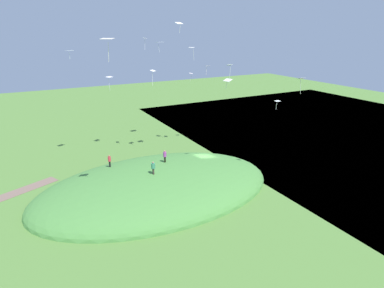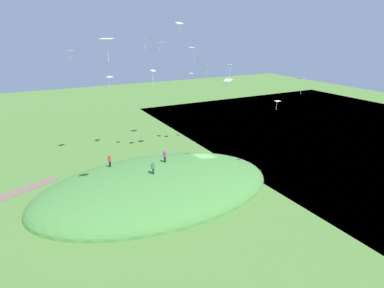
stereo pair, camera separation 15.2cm
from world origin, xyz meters
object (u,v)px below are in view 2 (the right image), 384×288
kite_0 (191,74)px  kite_1 (301,80)px  kite_9 (278,102)px  kite_8 (110,78)px  kite_7 (228,80)px  kite_10 (179,23)px  person_on_hilltop (109,159)px  kite_5 (153,72)px  kite_2 (229,67)px  kite_3 (160,42)px  kite_6 (69,51)px  kite_11 (192,48)px  person_watching_kites (165,155)px  kite_13 (145,39)px  kite_12 (208,67)px  person_walking_path (153,166)px  kite_4 (107,40)px

kite_0 → kite_1: 18.20m
kite_9 → kite_8: bearing=-54.8°
kite_7 → kite_9: 7.08m
kite_10 → kite_7: bearing=124.9°
person_on_hilltop → kite_8: (-3.57, -10.89, 8.64)m
person_on_hilltop → kite_0: kite_0 is taller
kite_5 → kite_10: size_ratio=1.57×
kite_2 → kite_3: kite_3 is taller
kite_0 → kite_2: kite_2 is taller
kite_2 → kite_6: size_ratio=1.71×
kite_10 → kite_11: kite_10 is taller
kite_2 → kite_9: (-5.62, 2.07, -4.06)m
person_watching_kites → kite_3: 19.46m
kite_3 → kite_13: 7.36m
kite_5 → kite_7: kite_5 is taller
kite_6 → kite_8: 7.33m
kite_9 → kite_2: bearing=-20.2°
kite_6 → kite_12: 20.14m
kite_10 → kite_11: bearing=-137.3°
person_on_hilltop → kite_6: size_ratio=1.34×
kite_7 → kite_11: 9.82m
kite_11 → kite_7: bearing=92.2°
kite_5 → kite_12: 9.12m
person_walking_path → person_on_hilltop: 6.74m
kite_9 → kite_11: kite_11 is taller
kite_12 → kite_13: size_ratio=0.93×
person_watching_kites → kite_11: size_ratio=0.89×
person_on_hilltop → kite_2: size_ratio=0.78×
kite_8 → kite_9: 25.26m
kite_2 → kite_13: bearing=-66.8°
person_on_hilltop → kite_12: kite_12 is taller
kite_0 → kite_13: 10.06m
kite_5 → kite_10: (-2.43, 3.75, 6.45)m
kite_7 → kite_8: size_ratio=0.59×
kite_3 → kite_4: kite_4 is taller
person_walking_path → person_on_hilltop: person_walking_path is taller
person_watching_kites → kite_2: size_ratio=0.78×
person_watching_kites → kite_9: 15.30m
kite_4 → kite_6: bearing=-88.6°
kite_7 → kite_0: bearing=-91.6°
kite_1 → kite_13: size_ratio=1.26×
person_watching_kites → kite_3: size_ratio=1.04×
person_watching_kites → kite_13: (-0.76, -7.53, 13.89)m
person_walking_path → person_on_hilltop: bearing=-147.1°
kite_8 → kite_5: bearing=135.5°
kite_10 → kite_9: bearing=120.6°
person_walking_path → person_watching_kites: bearing=136.1°
kite_11 → kite_12: bearing=-170.2°
kite_1 → kite_7: bearing=-48.0°
kite_6 → kite_11: (-16.77, 3.10, 0.04)m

